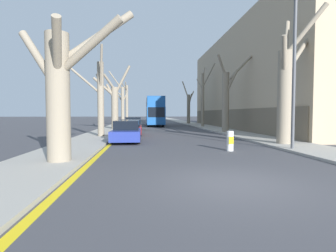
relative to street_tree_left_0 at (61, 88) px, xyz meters
name	(u,v)px	position (x,y,z in m)	size (l,w,h in m)	color
ground_plane	(234,184)	(5.37, -3.23, -2.82)	(300.00, 300.00, 0.00)	#424247
sidewalk_left	(126,122)	(-0.71, 46.77, -2.76)	(2.98, 120.00, 0.12)	#A39E93
sidewalk_right	(182,122)	(11.46, 46.77, -2.76)	(2.98, 120.00, 0.12)	#A39E93
building_facade_right	(265,82)	(17.94, 21.32, 2.99)	(10.08, 33.34, 11.64)	tan
kerb_line_stripe	(134,122)	(0.96, 46.77, -2.82)	(0.24, 120.00, 0.01)	yellow
street_tree_left_0	(61,88)	(0.00, 0.00, 0.00)	(4.48, 2.72, 5.92)	gray
street_tree_left_1	(100,96)	(-0.39, 10.82, 0.40)	(3.12, 3.47, 6.83)	gray
street_tree_left_2	(114,103)	(-0.35, 20.79, 0.21)	(4.26, 1.74, 7.40)	gray
street_tree_left_3	(122,104)	(-0.28, 31.42, 0.51)	(3.01, 1.61, 8.44)	gray
street_tree_left_4	(127,102)	(-0.26, 41.48, 1.29)	(2.11, 4.44, 7.87)	gray
street_tree_right_0	(286,87)	(11.26, 4.63, 0.60)	(3.08, 2.98, 7.90)	gray
street_tree_right_1	(226,98)	(11.00, 14.83, 0.50)	(3.21, 1.81, 7.46)	gray
street_tree_right_2	(203,97)	(11.02, 25.02, 1.27)	(1.53, 5.03, 8.54)	gray
street_tree_right_3	(188,107)	(10.88, 35.52, 0.19)	(2.23, 2.98, 7.63)	gray
double_decker_bus	(155,110)	(4.70, 29.91, -0.43)	(2.50, 10.52, 4.22)	#19519E
parked_car_0	(127,132)	(1.87, 7.59, -2.16)	(1.82, 4.37, 1.40)	navy
parked_car_1	(131,128)	(1.87, 12.90, -2.18)	(1.89, 4.05, 1.35)	maroon
parked_car_2	(133,124)	(1.87, 19.16, -2.14)	(1.81, 3.95, 1.46)	black
lamp_post	(292,64)	(10.32, 2.47, 1.49)	(1.40, 0.20, 7.70)	#4C4F54
traffic_bollard	(230,141)	(7.29, 2.73, -2.32)	(0.34, 0.35, 1.00)	white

